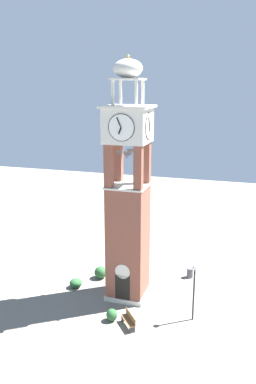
# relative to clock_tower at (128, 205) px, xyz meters

# --- Properties ---
(ground) EXTENTS (80.00, 80.00, 0.00)m
(ground) POSITION_rel_clock_tower_xyz_m (-0.00, 0.00, -7.16)
(ground) COLOR gray
(clock_tower) EXTENTS (3.25, 3.25, 17.34)m
(clock_tower) POSITION_rel_clock_tower_xyz_m (0.00, 0.00, 0.00)
(clock_tower) COLOR brown
(clock_tower) RESTS_ON ground
(park_bench) EXTENTS (1.34, 1.52, 0.95)m
(park_bench) POSITION_rel_clock_tower_xyz_m (1.28, -3.93, -6.68)
(park_bench) COLOR brown
(park_bench) RESTS_ON ground
(lamp_post) EXTENTS (0.36, 0.36, 4.04)m
(lamp_post) POSITION_rel_clock_tower_xyz_m (5.18, -1.86, -4.37)
(lamp_post) COLOR black
(lamp_post) RESTS_ON ground
(trash_bin) EXTENTS (0.52, 0.52, 0.80)m
(trash_bin) POSITION_rel_clock_tower_xyz_m (4.05, 4.26, -6.76)
(trash_bin) COLOR #4C4C51
(trash_bin) RESTS_ON ground
(shrub_near_entry) EXTENTS (0.99, 0.99, 0.72)m
(shrub_near_entry) POSITION_rel_clock_tower_xyz_m (-4.27, -0.12, -6.80)
(shrub_near_entry) COLOR #28562D
(shrub_near_entry) RESTS_ON ground
(shrub_left_of_tower) EXTENTS (1.03, 1.03, 1.00)m
(shrub_left_of_tower) POSITION_rel_clock_tower_xyz_m (-2.97, 1.95, -6.66)
(shrub_left_of_tower) COLOR #28562D
(shrub_left_of_tower) RESTS_ON ground
(shrub_behind_bench) EXTENTS (0.75, 0.75, 0.85)m
(shrub_behind_bench) POSITION_rel_clock_tower_xyz_m (-0.03, -3.61, -6.73)
(shrub_behind_bench) COLOR #28562D
(shrub_behind_bench) RESTS_ON ground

